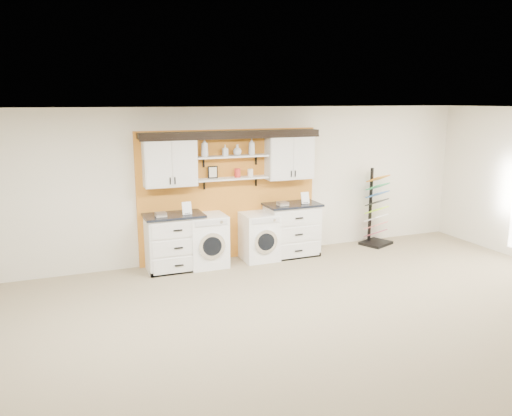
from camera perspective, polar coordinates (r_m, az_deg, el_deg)
name	(u,v)px	position (r m, az deg, el deg)	size (l,w,h in m)	color
floor	(338,353)	(6.19, 9.36, -15.99)	(10.00, 10.00, 0.00)	gray
ceiling	(347,111)	(5.47, 10.38, 10.86)	(10.00, 10.00, 0.00)	white
wall_back	(229,184)	(9.24, -3.12, 2.78)	(10.00, 10.00, 0.00)	beige
accent_panel	(230,195)	(9.24, -3.04, 1.52)	(3.40, 0.07, 2.40)	#C57521
upper_cabinet_left	(170,162)	(8.68, -9.84, 5.21)	(0.90, 0.35, 0.84)	white
upper_cabinet_right	(289,157)	(9.40, 3.83, 5.88)	(0.90, 0.35, 0.84)	white
shelf_lower	(232,178)	(9.03, -2.73, 3.40)	(1.32, 0.28, 0.03)	white
shelf_upper	(232,156)	(8.98, -2.75, 5.92)	(1.32, 0.28, 0.03)	white
crown_molding	(232,134)	(8.96, -2.81, 8.46)	(3.30, 0.41, 0.13)	black
picture_frame	(213,172)	(8.95, -4.96, 4.10)	(0.18, 0.02, 0.22)	black
canister_red	(237,173)	(9.05, -2.13, 4.03)	(0.11, 0.11, 0.16)	red
canister_cream	(250,173)	(9.14, -0.65, 4.05)	(0.10, 0.10, 0.14)	silver
base_cabinet_left	(174,242)	(8.81, -9.31, -3.86)	(1.02, 0.66, 1.00)	white
base_cabinet_right	(292,230)	(9.52, 4.10, -2.47)	(1.03, 0.66, 1.01)	white
washer	(207,240)	(8.95, -5.66, -3.70)	(0.67, 0.71, 0.93)	white
dryer	(259,236)	(9.27, 0.34, -3.26)	(0.63, 0.71, 0.88)	white
sample_rack	(376,220)	(10.50, 13.55, -1.36)	(0.71, 0.66, 1.58)	black
soap_bottle_a	(205,147)	(8.81, -5.90, 6.92)	(0.13, 0.13, 0.33)	silver
soap_bottle_b	(225,150)	(8.93, -3.56, 6.61)	(0.09, 0.09, 0.20)	silver
soap_bottle_c	(237,150)	(9.00, -2.16, 6.66)	(0.15, 0.15, 0.19)	silver
soap_bottle_d	(252,146)	(9.09, -0.50, 7.08)	(0.12, 0.12, 0.31)	silver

